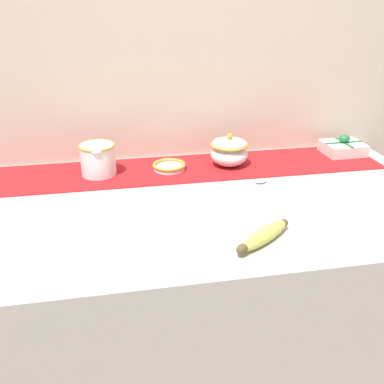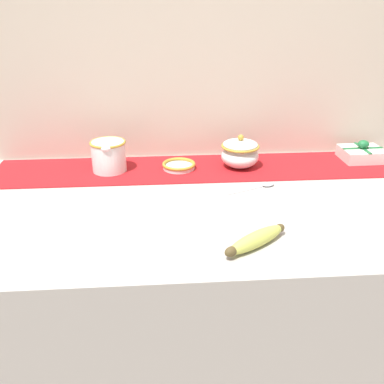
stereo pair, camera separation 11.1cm
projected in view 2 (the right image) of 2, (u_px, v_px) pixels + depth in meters
The scene contains 9 objects.
countertop at pixel (201, 324), 1.36m from camera, with size 1.41×0.73×0.88m, color #B7B2AD.
back_wall at pixel (192, 60), 1.39m from camera, with size 2.21×0.04×2.40m, color beige.
table_runner at pixel (196, 168), 1.39m from camera, with size 1.29×0.24×0.00m, color #A8191E.
cream_pitcher at pixel (109, 155), 1.35m from camera, with size 0.11×0.13×0.10m.
sugar_bowl at pixel (240, 153), 1.38m from camera, with size 0.12×0.12×0.11m.
small_dish at pixel (179, 165), 1.38m from camera, with size 0.11×0.11×0.02m.
banana at pixel (256, 240), 0.95m from camera, with size 0.17×0.13×0.04m.
spoon at pixel (265, 185), 1.26m from camera, with size 0.15×0.08×0.01m.
gift_box at pixel (362, 153), 1.45m from camera, with size 0.14×0.12×0.07m.
Camera 2 is at (-0.11, -1.05, 1.39)m, focal length 40.00 mm.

